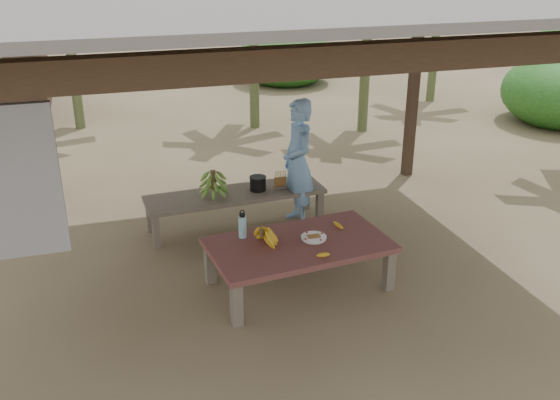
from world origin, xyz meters
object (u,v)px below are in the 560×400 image
object	(u,v)px
plate	(314,238)
water_flask	(242,226)
work_table	(299,248)
cooking_pot	(258,184)
woman	(298,163)
ripe_banana_bunch	(262,236)
bench	(236,197)

from	to	relation	value
plate	water_flask	xyz separation A→B (m)	(-0.68, 0.26, 0.11)
work_table	cooking_pot	size ratio (longest dim) A/B	9.52
work_table	water_flask	distance (m)	0.62
plate	water_flask	bearing A→B (deg)	158.91
water_flask	woman	distance (m)	1.58
water_flask	cooking_pot	bearing A→B (deg)	68.36
work_table	water_flask	xyz separation A→B (m)	(-0.51, 0.29, 0.19)
ripe_banana_bunch	woman	distance (m)	1.68
ripe_banana_bunch	woman	world-z (taller)	woman
water_flask	woman	xyz separation A→B (m)	(1.00, 1.21, 0.17)
ripe_banana_bunch	water_flask	size ratio (longest dim) A/B	1.00
ripe_banana_bunch	plate	world-z (taller)	ripe_banana_bunch
plate	woman	size ratio (longest dim) A/B	0.17
plate	woman	xyz separation A→B (m)	(0.32, 1.47, 0.28)
bench	ripe_banana_bunch	distance (m)	1.55
bench	ripe_banana_bunch	bearing A→B (deg)	-96.32
work_table	ripe_banana_bunch	world-z (taller)	ripe_banana_bunch
bench	water_flask	world-z (taller)	water_flask
woman	ripe_banana_bunch	bearing A→B (deg)	-32.49
water_flask	bench	bearing A→B (deg)	79.88
ripe_banana_bunch	water_flask	world-z (taller)	water_flask
ripe_banana_bunch	water_flask	distance (m)	0.27
work_table	cooking_pot	bearing A→B (deg)	84.07
bench	ripe_banana_bunch	world-z (taller)	ripe_banana_bunch
bench	plate	distance (m)	1.64
work_table	ripe_banana_bunch	bearing A→B (deg)	164.60
bench	woman	bearing A→B (deg)	-10.28
plate	work_table	bearing A→B (deg)	-171.74
plate	water_flask	distance (m)	0.74
bench	plate	world-z (taller)	plate
work_table	plate	size ratio (longest dim) A/B	7.18
bench	work_table	bearing A→B (deg)	-82.93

